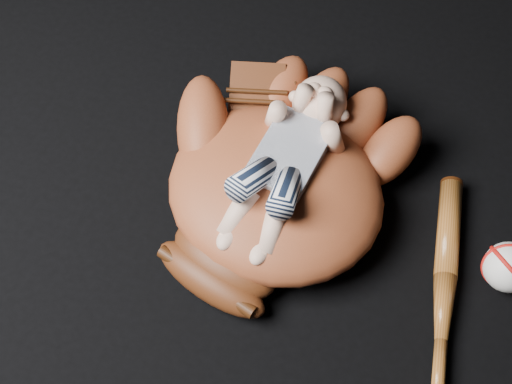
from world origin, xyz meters
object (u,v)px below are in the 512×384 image
Objects in this scene: baseball_glove at (276,185)px; baseball_bat at (445,290)px; baseball at (509,267)px; newborn_baby at (283,165)px.

baseball_glove is 0.33m from baseball_bat.
baseball_glove reaches higher than baseball.
baseball_glove is 0.05m from newborn_baby.
newborn_baby reaches higher than baseball_bat.
baseball_bat is at bearing -6.31° from newborn_baby.
baseball reaches higher than baseball_bat.
baseball_bat is 0.11m from baseball.
baseball is at bearing 5.59° from newborn_baby.
baseball is (0.41, 0.00, -0.04)m from baseball_glove.
baseball_glove is at bearing -117.21° from newborn_baby.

